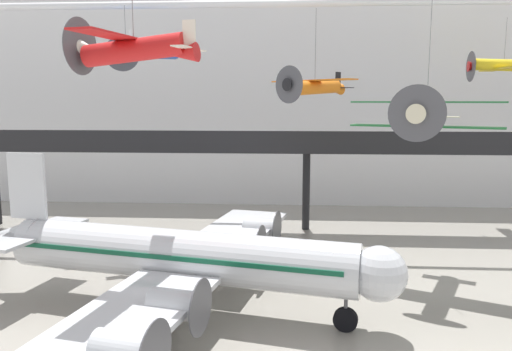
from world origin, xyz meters
TOP-DOWN VIEW (x-y plane):
  - hangar_back_wall at (0.00, 39.25)m, footprint 140.00×3.00m
  - mezzanine_walkway at (0.00, 25.84)m, footprint 110.00×3.20m
  - ceiling_truss_beam at (0.00, 22.51)m, footprint 120.00×0.60m
  - airliner_silver_main at (-7.97, 7.74)m, footprint 25.48×29.38m
  - suspended_plane_blue_trainer at (-14.78, 20.86)m, footprint 8.13×7.11m
  - suspended_plane_green_biplane at (7.30, 14.10)m, footprint 9.35×8.15m
  - suspended_plane_orange_highwing at (0.45, 22.90)m, footprint 7.09×7.06m
  - suspended_plane_yellow_lowwing at (18.03, 28.89)m, footprint 6.44×7.91m
  - suspended_plane_red_highwing at (-9.61, 6.27)m, footprint 7.04×8.51m

SIDE VIEW (x-z plane):
  - airliner_silver_main at x=-7.97m, z-range -1.19..7.71m
  - mezzanine_walkway at x=0.00m, z-range 3.07..12.50m
  - suspended_plane_green_biplane at x=7.30m, z-range 6.09..15.86m
  - hangar_back_wall at x=0.00m, z-range 0.00..23.96m
  - suspended_plane_orange_highwing at x=0.45m, z-range 9.38..17.04m
  - suspended_plane_red_highwing at x=-9.61m, z-range 11.61..17.74m
  - suspended_plane_yellow_lowwing at x=18.03m, z-range 12.38..18.13m
  - suspended_plane_blue_trainer at x=-14.78m, z-range 13.40..18.38m
  - ceiling_truss_beam at x=0.00m, z-range 19.53..20.13m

